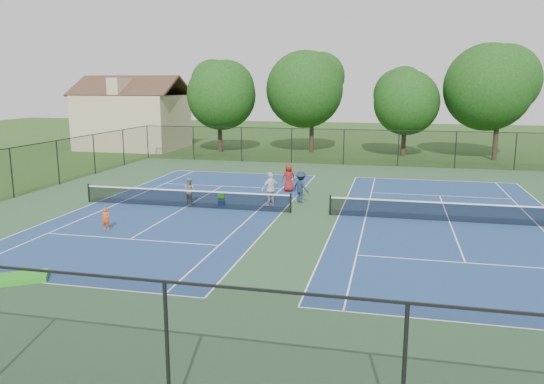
% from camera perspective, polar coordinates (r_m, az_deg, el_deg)
% --- Properties ---
extents(ground, '(140.00, 140.00, 0.00)m').
position_cam_1_polar(ground, '(27.96, 4.13, -2.38)').
color(ground, '#234716').
rests_on(ground, ground).
extents(court_pad, '(36.00, 36.00, 0.01)m').
position_cam_1_polar(court_pad, '(27.96, 4.13, -2.38)').
color(court_pad, '#2C4E2E').
rests_on(court_pad, ground).
extents(tennis_court_left, '(12.00, 23.83, 1.07)m').
position_cam_1_polar(tennis_court_left, '(29.79, -9.29, -1.45)').
color(tennis_court_left, navy).
rests_on(tennis_court_left, ground).
extents(tennis_court_right, '(12.00, 23.83, 1.07)m').
position_cam_1_polar(tennis_court_right, '(27.77, 18.56, -2.85)').
color(tennis_court_right, navy).
rests_on(tennis_court_right, ground).
extents(perimeter_fence, '(36.08, 36.08, 3.02)m').
position_cam_1_polar(perimeter_fence, '(27.62, 4.17, 0.85)').
color(perimeter_fence, black).
rests_on(perimeter_fence, ground).
extents(tree_back_a, '(6.80, 6.80, 9.15)m').
position_cam_1_polar(tree_back_a, '(53.65, -5.70, 10.72)').
color(tree_back_a, '#2D2116').
rests_on(tree_back_a, ground).
extents(tree_back_b, '(7.60, 7.60, 10.03)m').
position_cam_1_polar(tree_back_b, '(53.46, 4.36, 11.34)').
color(tree_back_b, '#2D2116').
rests_on(tree_back_b, ground).
extents(tree_back_c, '(6.00, 6.00, 8.40)m').
position_cam_1_polar(tree_back_c, '(51.85, 14.19, 9.80)').
color(tree_back_c, '#2D2116').
rests_on(tree_back_c, ground).
extents(tree_back_d, '(7.80, 7.80, 10.37)m').
position_cam_1_polar(tree_back_d, '(51.60, 23.35, 10.71)').
color(tree_back_d, '#2D2116').
rests_on(tree_back_d, ground).
extents(clapboard_house, '(10.80, 8.10, 7.65)m').
position_cam_1_polar(clapboard_house, '(58.62, -14.71, 7.58)').
color(clapboard_house, tan).
rests_on(clapboard_house, ground).
extents(child_player, '(0.43, 0.33, 1.05)m').
position_cam_1_polar(child_player, '(25.99, -17.44, -2.77)').
color(child_player, '#F94B10').
rests_on(child_player, ground).
extents(instructor, '(0.91, 0.82, 1.53)m').
position_cam_1_polar(instructor, '(30.39, -8.84, 0.11)').
color(instructor, gray).
rests_on(instructor, ground).
extents(bystander_a, '(1.15, 1.09, 1.91)m').
position_cam_1_polar(bystander_a, '(29.58, -0.14, 0.31)').
color(bystander_a, silver).
rests_on(bystander_a, ground).
extents(bystander_b, '(1.34, 1.24, 1.81)m').
position_cam_1_polar(bystander_b, '(30.48, 3.12, 0.53)').
color(bystander_b, '#1B263C').
rests_on(bystander_b, ground).
extents(bystander_c, '(1.01, 0.83, 1.76)m').
position_cam_1_polar(bystander_c, '(33.64, 1.81, 1.54)').
color(bystander_c, maroon).
rests_on(bystander_c, ground).
extents(ball_crate, '(0.42, 0.34, 0.31)m').
position_cam_1_polar(ball_crate, '(29.86, -5.45, -1.20)').
color(ball_crate, navy).
rests_on(ball_crate, ground).
extents(ball_hopper, '(0.38, 0.31, 0.42)m').
position_cam_1_polar(ball_hopper, '(29.79, -5.47, -0.52)').
color(ball_hopper, green).
rests_on(ball_hopper, ball_crate).
extents(green_tarp, '(2.08, 1.81, 0.18)m').
position_cam_1_polar(green_tarp, '(20.57, -25.55, -8.35)').
color(green_tarp, green).
rests_on(green_tarp, ground).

